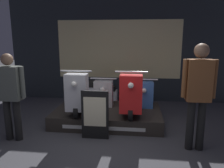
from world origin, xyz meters
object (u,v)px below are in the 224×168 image
scooter_display_left (83,94)px  scooter_backrow_1 (143,98)px  scooter_backrow_0 (107,97)px  price_sign_board (95,115)px  person_right_browsing (198,90)px  scooter_display_right (131,95)px  person_left_browsing (10,91)px

scooter_display_left → scooter_backrow_1: bearing=32.7°
scooter_backrow_0 → price_sign_board: 1.64m
person_right_browsing → scooter_display_left: bearing=155.7°
scooter_backrow_1 → scooter_backrow_0: bearing=180.0°
person_right_browsing → scooter_backrow_1: bearing=114.4°
scooter_display_left → scooter_display_right: 1.07m
scooter_display_right → person_left_browsing: 2.40m
scooter_display_right → scooter_backrow_1: (0.27, 0.86, -0.30)m
scooter_display_right → scooter_backrow_0: scooter_display_right is taller
scooter_display_left → scooter_backrow_0: size_ratio=1.00×
scooter_backrow_1 → person_right_browsing: 2.14m
scooter_display_right → scooter_backrow_0: size_ratio=1.00×
scooter_display_left → scooter_display_right: same height
scooter_display_left → scooter_backrow_1: scooter_display_left is taller
person_left_browsing → price_sign_board: (1.51, 0.21, -0.47)m
person_right_browsing → price_sign_board: 1.87m
person_right_browsing → price_sign_board: bearing=173.3°
scooter_backrow_1 → person_right_browsing: bearing=-65.6°
scooter_display_right → price_sign_board: scooter_display_right is taller
scooter_backrow_0 → scooter_backrow_1: same height
person_left_browsing → person_right_browsing: bearing=-0.0°
scooter_backrow_0 → price_sign_board: scooter_backrow_0 is taller
scooter_backrow_1 → person_left_browsing: size_ratio=0.99×
price_sign_board → scooter_backrow_0: bearing=90.3°
scooter_display_right → scooter_backrow_1: 0.95m
scooter_display_left → person_left_browsing: size_ratio=0.99×
scooter_display_right → person_right_browsing: 1.53m
scooter_display_right → person_right_browsing: (1.11, -0.98, 0.39)m
scooter_backrow_1 → person_left_browsing: person_left_browsing is taller
scooter_display_left → person_right_browsing: 2.42m
person_left_browsing → price_sign_board: person_left_browsing is taller
person_right_browsing → person_left_browsing: bearing=180.0°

